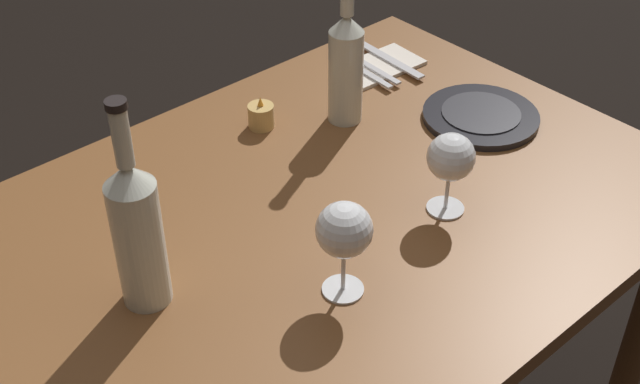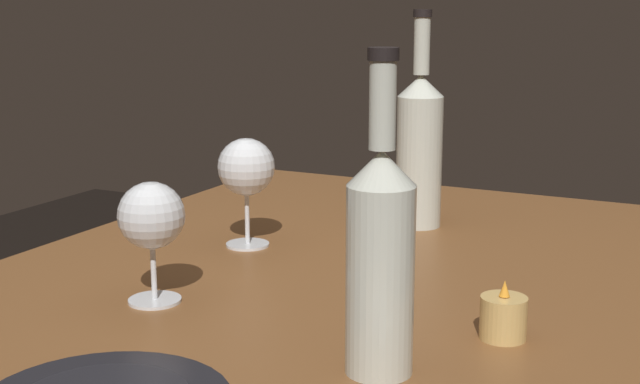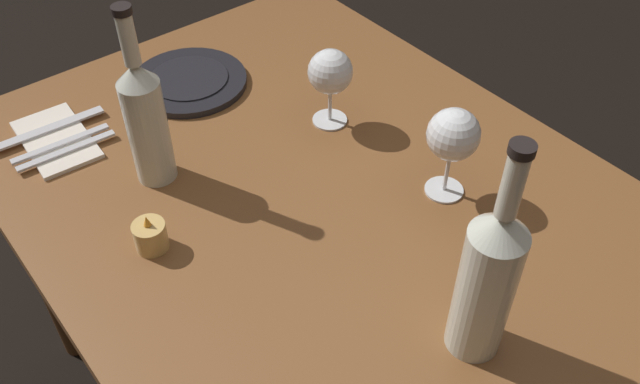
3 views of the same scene
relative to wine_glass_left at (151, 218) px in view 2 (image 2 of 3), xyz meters
The scene contains 6 objects.
dining_table 0.30m from the wine_glass_left, 141.52° to the left, with size 1.30×0.90×0.74m.
wine_glass_left is the anchor object (origin of this frame).
wine_glass_right 0.27m from the wine_glass_left, behind, with size 0.09×0.09×0.17m.
wine_bottle 0.53m from the wine_glass_left, 162.34° to the left, with size 0.08×0.08×0.35m.
wine_bottle_second 0.34m from the wine_glass_left, 78.01° to the left, with size 0.07×0.07×0.32m.
votive_candle 0.43m from the wine_glass_left, 99.93° to the left, with size 0.05×0.05×0.07m.
Camera 2 is at (1.01, 0.50, 1.11)m, focal length 49.34 mm.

